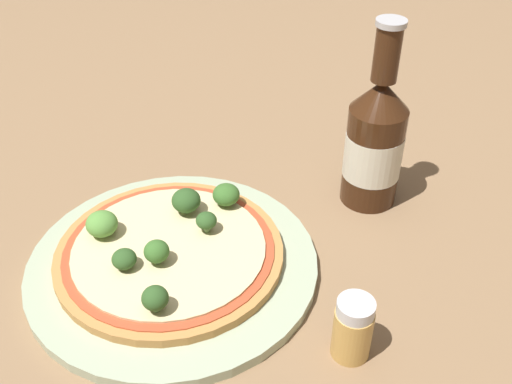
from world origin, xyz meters
The scene contains 12 objects.
ground_plane centered at (0.00, 0.00, 0.00)m, with size 3.00×3.00×0.00m, color #846647.
plate centered at (-0.01, -0.01, 0.01)m, with size 0.30×0.30×0.01m.
pizza centered at (-0.02, -0.01, 0.02)m, with size 0.24×0.24×0.01m.
broccoli_floret_0 centered at (0.00, 0.03, 0.04)m, with size 0.02×0.02×0.02m.
broccoli_floret_1 centered at (-0.04, 0.05, 0.04)m, with size 0.03×0.03×0.03m.
broccoli_floret_2 centered at (-0.02, -0.03, 0.04)m, with size 0.03×0.03×0.03m.
broccoli_floret_3 centered at (-0.09, -0.03, 0.04)m, with size 0.03×0.03×0.03m.
broccoli_floret_4 centered at (0.02, -0.08, 0.04)m, with size 0.02×0.02×0.03m.
broccoli_floret_5 centered at (-0.04, -0.06, 0.04)m, with size 0.02×0.02×0.02m.
broccoli_floret_6 centered at (-0.01, 0.08, 0.04)m, with size 0.03×0.03×0.02m.
beer_bottle centered at (0.11, 0.20, 0.08)m, with size 0.07×0.07×0.22m.
pepper_shaker centered at (0.19, -0.02, 0.03)m, with size 0.03×0.03×0.06m.
Camera 1 is at (0.29, -0.36, 0.44)m, focal length 42.00 mm.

